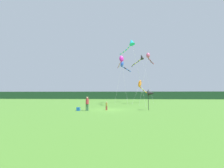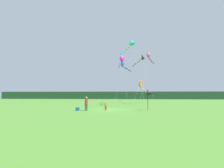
{
  "view_description": "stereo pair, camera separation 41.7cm",
  "coord_description": "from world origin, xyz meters",
  "px_view_note": "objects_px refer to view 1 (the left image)",
  "views": [
    {
      "loc": [
        1.88,
        -20.28,
        2.1
      ],
      "look_at": [
        0.0,
        6.0,
        3.91
      ],
      "focal_mm": 23.85,
      "sensor_mm": 36.0,
      "label": 1
    },
    {
      "loc": [
        2.3,
        -20.25,
        2.1
      ],
      "look_at": [
        0.0,
        6.0,
        3.91
      ],
      "focal_mm": 23.85,
      "sensor_mm": 36.0,
      "label": 2
    }
  ],
  "objects_px": {
    "cooler_box": "(78,109)",
    "kite_black": "(141,58)",
    "person_child": "(106,105)",
    "kite_cyan": "(131,43)",
    "kite_blue": "(123,65)",
    "kite_orange": "(141,85)",
    "kite_rainbow": "(148,56)",
    "banner_flag_pole": "(151,93)",
    "kite_magenta": "(121,60)",
    "person_adult": "(87,103)"
  },
  "relations": [
    {
      "from": "kite_magenta",
      "to": "kite_black",
      "type": "bearing_deg",
      "value": 50.99
    },
    {
      "from": "person_child",
      "to": "cooler_box",
      "type": "xyz_separation_m",
      "value": [
        -3.51,
        -0.85,
        -0.41
      ]
    },
    {
      "from": "kite_cyan",
      "to": "person_adult",
      "type": "bearing_deg",
      "value": -127.86
    },
    {
      "from": "person_adult",
      "to": "banner_flag_pole",
      "type": "distance_m",
      "value": 8.33
    },
    {
      "from": "kite_magenta",
      "to": "kite_blue",
      "type": "bearing_deg",
      "value": 83.26
    },
    {
      "from": "kite_rainbow",
      "to": "kite_orange",
      "type": "height_order",
      "value": "kite_rainbow"
    },
    {
      "from": "banner_flag_pole",
      "to": "kite_blue",
      "type": "height_order",
      "value": "kite_blue"
    },
    {
      "from": "cooler_box",
      "to": "kite_rainbow",
      "type": "height_order",
      "value": "kite_rainbow"
    },
    {
      "from": "person_adult",
      "to": "cooler_box",
      "type": "distance_m",
      "value": 1.4
    },
    {
      "from": "person_child",
      "to": "kite_magenta",
      "type": "bearing_deg",
      "value": 81.91
    },
    {
      "from": "person_child",
      "to": "banner_flag_pole",
      "type": "xyz_separation_m",
      "value": [
        5.82,
        0.17,
        1.58
      ]
    },
    {
      "from": "kite_blue",
      "to": "kite_cyan",
      "type": "bearing_deg",
      "value": -81.08
    },
    {
      "from": "kite_rainbow",
      "to": "kite_magenta",
      "type": "bearing_deg",
      "value": 173.05
    },
    {
      "from": "banner_flag_pole",
      "to": "kite_blue",
      "type": "xyz_separation_m",
      "value": [
        -3.63,
        15.76,
        6.94
      ]
    },
    {
      "from": "person_child",
      "to": "kite_cyan",
      "type": "height_order",
      "value": "kite_cyan"
    },
    {
      "from": "person_child",
      "to": "kite_rainbow",
      "type": "xyz_separation_m",
      "value": [
        7.67,
        12.2,
        9.57
      ]
    },
    {
      "from": "kite_orange",
      "to": "kite_magenta",
      "type": "distance_m",
      "value": 7.66
    },
    {
      "from": "cooler_box",
      "to": "kite_blue",
      "type": "relative_size",
      "value": 0.04
    },
    {
      "from": "person_adult",
      "to": "kite_black",
      "type": "relative_size",
      "value": 0.14
    },
    {
      "from": "banner_flag_pole",
      "to": "kite_orange",
      "type": "bearing_deg",
      "value": 87.87
    },
    {
      "from": "cooler_box",
      "to": "kite_blue",
      "type": "distance_m",
      "value": 19.85
    },
    {
      "from": "person_child",
      "to": "kite_rainbow",
      "type": "relative_size",
      "value": 0.1
    },
    {
      "from": "kite_orange",
      "to": "kite_magenta",
      "type": "xyz_separation_m",
      "value": [
        -4.56,
        -2.7,
        5.53
      ]
    },
    {
      "from": "kite_cyan",
      "to": "kite_orange",
      "type": "xyz_separation_m",
      "value": [
        2.76,
        8.86,
        -7.1
      ]
    },
    {
      "from": "kite_cyan",
      "to": "cooler_box",
      "type": "bearing_deg",
      "value": -133.23
    },
    {
      "from": "cooler_box",
      "to": "kite_rainbow",
      "type": "xyz_separation_m",
      "value": [
        11.19,
        13.04,
        9.97
      ]
    },
    {
      "from": "kite_cyan",
      "to": "kite_blue",
      "type": "bearing_deg",
      "value": 98.92
    },
    {
      "from": "kite_orange",
      "to": "kite_blue",
      "type": "xyz_separation_m",
      "value": [
        -4.2,
        0.32,
        4.97
      ]
    },
    {
      "from": "kite_black",
      "to": "kite_blue",
      "type": "xyz_separation_m",
      "value": [
        -4.66,
        -3.17,
        -2.41
      ]
    },
    {
      "from": "kite_cyan",
      "to": "kite_blue",
      "type": "height_order",
      "value": "kite_cyan"
    },
    {
      "from": "kite_black",
      "to": "kite_magenta",
      "type": "bearing_deg",
      "value": -129.01
    },
    {
      "from": "cooler_box",
      "to": "person_child",
      "type": "bearing_deg",
      "value": 13.56
    },
    {
      "from": "kite_rainbow",
      "to": "kite_cyan",
      "type": "xyz_separation_m",
      "value": [
        -4.04,
        -5.44,
        1.08
      ]
    },
    {
      "from": "kite_orange",
      "to": "kite_magenta",
      "type": "height_order",
      "value": "kite_magenta"
    },
    {
      "from": "kite_magenta",
      "to": "kite_blue",
      "type": "distance_m",
      "value": 3.09
    },
    {
      "from": "kite_rainbow",
      "to": "kite_black",
      "type": "bearing_deg",
      "value": 96.78
    },
    {
      "from": "person_adult",
      "to": "cooler_box",
      "type": "relative_size",
      "value": 4.15
    },
    {
      "from": "cooler_box",
      "to": "kite_black",
      "type": "height_order",
      "value": "kite_black"
    },
    {
      "from": "person_child",
      "to": "kite_orange",
      "type": "xyz_separation_m",
      "value": [
        6.39,
        15.61,
        3.55
      ]
    },
    {
      "from": "cooler_box",
      "to": "kite_rainbow",
      "type": "distance_m",
      "value": 19.87
    },
    {
      "from": "person_child",
      "to": "kite_blue",
      "type": "relative_size",
      "value": 0.11
    },
    {
      "from": "person_adult",
      "to": "kite_magenta",
      "type": "xyz_separation_m",
      "value": [
        4.19,
        13.85,
        8.72
      ]
    },
    {
      "from": "kite_black",
      "to": "kite_blue",
      "type": "bearing_deg",
      "value": -145.77
    },
    {
      "from": "person_adult",
      "to": "kite_magenta",
      "type": "bearing_deg",
      "value": 73.18
    },
    {
      "from": "kite_black",
      "to": "kite_rainbow",
      "type": "height_order",
      "value": "kite_black"
    },
    {
      "from": "kite_blue",
      "to": "kite_black",
      "type": "bearing_deg",
      "value": 34.23
    },
    {
      "from": "kite_cyan",
      "to": "person_child",
      "type": "bearing_deg",
      "value": -118.27
    },
    {
      "from": "kite_rainbow",
      "to": "kite_orange",
      "type": "relative_size",
      "value": 1.17
    },
    {
      "from": "kite_orange",
      "to": "banner_flag_pole",
      "type": "bearing_deg",
      "value": -92.13
    },
    {
      "from": "kite_rainbow",
      "to": "kite_blue",
      "type": "distance_m",
      "value": 6.71
    }
  ]
}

